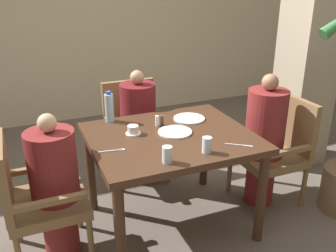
% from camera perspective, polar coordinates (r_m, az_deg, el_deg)
% --- Properties ---
extents(ground_plane, '(16.00, 16.00, 0.00)m').
position_cam_1_polar(ground_plane, '(3.09, 0.37, -14.47)').
color(ground_plane, '#60564C').
extents(wall_back, '(8.00, 0.06, 2.80)m').
position_cam_1_polar(wall_back, '(5.04, -12.00, 16.74)').
color(wall_back, beige).
rests_on(wall_back, ground_plane).
extents(pillar_stone, '(0.44, 0.44, 2.70)m').
position_cam_1_polar(pillar_stone, '(3.90, 21.04, 13.50)').
color(pillar_stone, tan).
rests_on(pillar_stone, ground_plane).
extents(dining_table, '(1.16, 0.99, 0.77)m').
position_cam_1_polar(dining_table, '(2.75, 0.40, -3.26)').
color(dining_table, '#422819').
rests_on(dining_table, ground_plane).
extents(chair_left_side, '(0.51, 0.51, 0.91)m').
position_cam_1_polar(chair_left_side, '(2.65, -19.75, -9.96)').
color(chair_left_side, brown).
rests_on(chair_left_side, ground_plane).
extents(diner_in_left_chair, '(0.32, 0.32, 1.05)m').
position_cam_1_polar(diner_in_left_chair, '(2.63, -16.80, -8.67)').
color(diner_in_left_chair, maroon).
rests_on(diner_in_left_chair, ground_plane).
extents(chair_far_side, '(0.51, 0.51, 0.91)m').
position_cam_1_polar(chair_far_side, '(3.58, -5.20, -0.04)').
color(chair_far_side, brown).
rests_on(chair_far_side, ground_plane).
extents(diner_in_far_chair, '(0.32, 0.32, 1.07)m').
position_cam_1_polar(diner_in_far_chair, '(3.43, -4.51, -0.02)').
color(diner_in_far_chair, maroon).
rests_on(diner_in_far_chair, ground_plane).
extents(chair_right_side, '(0.51, 0.51, 0.91)m').
position_cam_1_polar(chair_right_side, '(3.29, 16.26, -2.99)').
color(chair_right_side, brown).
rests_on(chair_right_side, ground_plane).
extents(diner_in_right_chair, '(0.32, 0.32, 1.13)m').
position_cam_1_polar(diner_in_right_chair, '(3.17, 14.43, -2.01)').
color(diner_in_right_chair, maroon).
rests_on(diner_in_right_chair, ground_plane).
extents(plate_main_left, '(0.25, 0.25, 0.01)m').
position_cam_1_polar(plate_main_left, '(2.74, 1.07, -0.90)').
color(plate_main_left, white).
rests_on(plate_main_left, dining_table).
extents(plate_main_right, '(0.25, 0.25, 0.01)m').
position_cam_1_polar(plate_main_right, '(2.99, 3.23, 1.15)').
color(plate_main_right, white).
rests_on(plate_main_right, dining_table).
extents(teacup_with_saucer, '(0.11, 0.11, 0.07)m').
position_cam_1_polar(teacup_with_saucer, '(2.72, -5.35, -0.64)').
color(teacup_with_saucer, white).
rests_on(teacup_with_saucer, dining_table).
extents(water_bottle, '(0.07, 0.07, 0.24)m').
position_cam_1_polar(water_bottle, '(2.95, -8.94, 2.80)').
color(water_bottle, '#A3C6DB').
rests_on(water_bottle, dining_table).
extents(glass_tall_near, '(0.06, 0.06, 0.11)m').
position_cam_1_polar(glass_tall_near, '(2.30, -0.12, -4.38)').
color(glass_tall_near, silver).
rests_on(glass_tall_near, dining_table).
extents(glass_tall_mid, '(0.06, 0.06, 0.11)m').
position_cam_1_polar(glass_tall_mid, '(2.43, 5.95, -2.90)').
color(glass_tall_mid, silver).
rests_on(glass_tall_mid, dining_table).
extents(salt_shaker, '(0.03, 0.03, 0.08)m').
position_cam_1_polar(salt_shaker, '(2.85, -1.68, 0.79)').
color(salt_shaker, white).
rests_on(salt_shaker, dining_table).
extents(pepper_shaker, '(0.03, 0.03, 0.08)m').
position_cam_1_polar(pepper_shaker, '(2.86, -0.94, 0.86)').
color(pepper_shaker, '#4C3D2D').
rests_on(pepper_shaker, dining_table).
extents(fork_beside_plate, '(0.18, 0.04, 0.00)m').
position_cam_1_polar(fork_beside_plate, '(2.49, -8.16, -3.71)').
color(fork_beside_plate, silver).
rests_on(fork_beside_plate, dining_table).
extents(knife_beside_plate, '(0.16, 0.12, 0.00)m').
position_cam_1_polar(knife_beside_plate, '(2.59, 10.95, -2.88)').
color(knife_beside_plate, silver).
rests_on(knife_beside_plate, dining_table).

